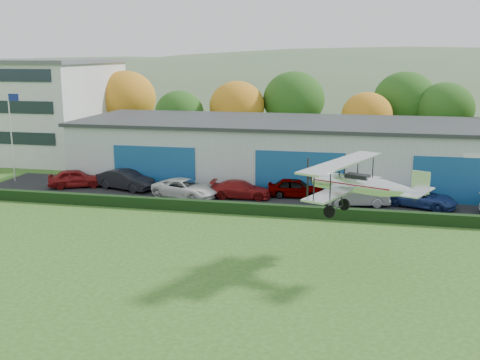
% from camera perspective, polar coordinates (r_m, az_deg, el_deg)
% --- Properties ---
extents(ground, '(300.00, 300.00, 0.00)m').
position_cam_1_polar(ground, '(26.84, -10.74, -12.30)').
color(ground, '#2A571B').
rests_on(ground, ground).
extents(apron, '(48.00, 9.00, 0.05)m').
position_cam_1_polar(apron, '(45.27, 3.16, -1.77)').
color(apron, black).
rests_on(apron, ground).
extents(hedge, '(46.00, 0.60, 0.80)m').
position_cam_1_polar(hedge, '(40.60, 2.09, -2.89)').
color(hedge, black).
rests_on(hedge, ground).
extents(hangar, '(40.60, 12.60, 5.30)m').
position_cam_1_polar(hangar, '(51.27, 6.65, 2.85)').
color(hangar, '#B2B7BC').
rests_on(hangar, ground).
extents(office_block, '(20.60, 15.60, 10.40)m').
position_cam_1_polar(office_block, '(68.96, -21.26, 6.69)').
color(office_block, silver).
rests_on(office_block, ground).
extents(flagpole, '(1.05, 0.10, 8.00)m').
position_cam_1_polar(flagpole, '(53.76, -21.53, 4.80)').
color(flagpole, silver).
rests_on(flagpole, ground).
extents(tree_belt, '(75.70, 13.22, 10.12)m').
position_cam_1_polar(tree_belt, '(63.85, 4.12, 7.45)').
color(tree_belt, '#3D2614').
rests_on(tree_belt, ground).
extents(distant_hills, '(430.00, 196.00, 56.00)m').
position_cam_1_polar(distant_hills, '(164.75, 7.15, 3.92)').
color(distant_hills, '#4C6642').
rests_on(distant_hills, ground).
extents(car_0, '(4.83, 3.53, 1.53)m').
position_cam_1_polar(car_0, '(50.48, -15.85, 0.17)').
color(car_0, maroon).
rests_on(car_0, apron).
extents(car_1, '(5.31, 3.18, 1.65)m').
position_cam_1_polar(car_1, '(48.67, -11.18, 0.04)').
color(car_1, black).
rests_on(car_1, apron).
extents(car_2, '(5.77, 3.97, 1.46)m').
position_cam_1_polar(car_2, '(45.22, -5.43, -0.84)').
color(car_2, silver).
rests_on(car_2, apron).
extents(car_3, '(4.78, 2.16, 1.36)m').
position_cam_1_polar(car_3, '(44.99, 0.09, -0.92)').
color(car_3, maroon).
rests_on(car_3, apron).
extents(car_4, '(4.43, 1.90, 1.49)m').
position_cam_1_polar(car_4, '(45.45, 5.52, -0.76)').
color(car_4, gray).
rests_on(car_4, apron).
extents(car_5, '(4.97, 2.75, 1.55)m').
position_cam_1_polar(car_5, '(43.51, 11.39, -1.51)').
color(car_5, silver).
rests_on(car_5, apron).
extents(car_6, '(5.34, 3.91, 1.35)m').
position_cam_1_polar(car_6, '(44.34, 17.53, -1.72)').
color(car_6, navy).
rests_on(car_6, apron).
extents(biplane, '(6.73, 7.42, 2.83)m').
position_cam_1_polar(biplane, '(30.32, 11.60, -0.28)').
color(biplane, silver).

